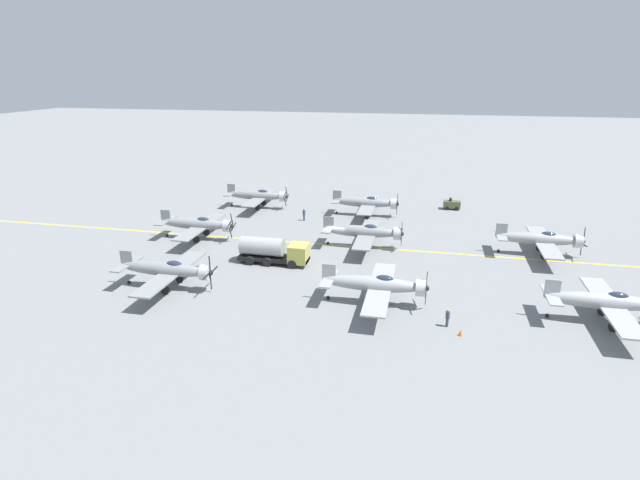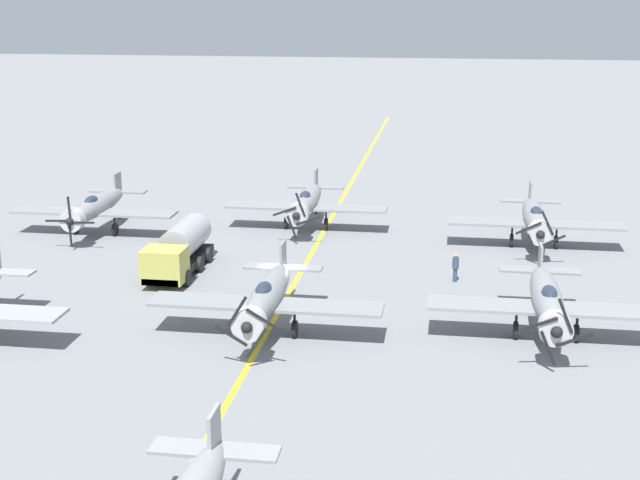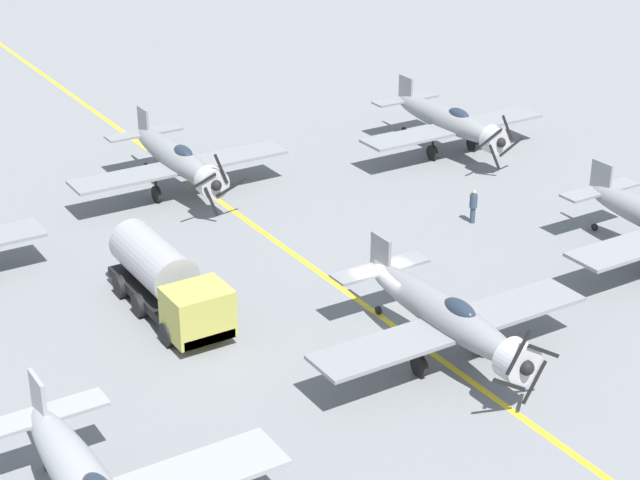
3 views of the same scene
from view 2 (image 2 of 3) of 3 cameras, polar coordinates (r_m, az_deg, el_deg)
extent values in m
plane|color=slate|center=(49.77, -2.59, -4.47)|extent=(400.00, 400.00, 0.00)
cube|color=yellow|center=(49.77, -2.59, -4.47)|extent=(0.30, 160.00, 0.01)
ellipsoid|color=gray|center=(63.60, 13.55, 1.49)|extent=(1.50, 9.50, 1.42)
cylinder|color=#B7B7BC|center=(59.31, 13.89, 0.46)|extent=(1.57, 0.90, 1.58)
ellipsoid|color=#232D3D|center=(62.37, 13.67, 1.74)|extent=(0.80, 1.70, 0.76)
cube|color=gray|center=(62.95, 13.59, 1.03)|extent=(12.00, 2.10, 0.16)
cube|color=gray|center=(67.53, 13.28, 2.45)|extent=(4.40, 1.10, 0.12)
cube|color=gray|center=(67.40, 13.32, 2.98)|extent=(0.14, 1.30, 1.60)
sphere|color=black|center=(58.83, 13.93, 0.33)|extent=(0.56, 0.56, 0.56)
cube|color=black|center=(58.67, 14.37, 1.05)|extent=(0.92, 0.06, 1.62)
cube|color=black|center=(59.01, 14.66, -0.07)|extent=(1.62, 0.06, 0.92)
cube|color=black|center=(58.99, 13.50, -0.38)|extent=(0.92, 0.06, 1.62)
cube|color=black|center=(58.65, 13.20, 0.74)|extent=(1.62, 0.06, 0.92)
cylinder|color=black|center=(63.26, 14.90, 0.42)|extent=(0.14, 0.14, 1.26)
cylinder|color=black|center=(63.42, 14.86, -0.13)|extent=(0.22, 0.90, 0.90)
cylinder|color=black|center=(62.98, 12.19, 0.53)|extent=(0.14, 0.14, 1.26)
cylinder|color=black|center=(63.15, 12.16, -0.03)|extent=(0.22, 0.90, 0.90)
cylinder|color=black|center=(68.06, 13.17, 0.80)|extent=(0.12, 0.36, 0.36)
cube|color=gray|center=(30.94, -6.75, -13.20)|extent=(4.40, 1.10, 0.12)
cube|color=gray|center=(30.63, -6.79, -12.13)|extent=(0.14, 1.30, 1.60)
ellipsoid|color=gray|center=(67.08, -14.03, 2.18)|extent=(1.50, 9.50, 1.42)
cylinder|color=#B7B7BC|center=(63.12, -15.54, 1.24)|extent=(1.58, 0.90, 1.58)
ellipsoid|color=#232D3D|center=(65.94, -14.43, 2.43)|extent=(0.80, 1.70, 0.76)
cube|color=gray|center=(66.48, -14.25, 1.74)|extent=(12.00, 2.10, 0.16)
cube|color=gray|center=(70.75, -12.79, 3.06)|extent=(4.40, 1.10, 0.12)
cube|color=gray|center=(70.61, -12.82, 3.58)|extent=(0.14, 1.30, 1.60)
sphere|color=black|center=(62.68, -15.72, 1.13)|extent=(0.56, 0.56, 0.56)
cube|color=black|center=(62.33, -14.99, 1.08)|extent=(1.75, 0.06, 0.20)
cube|color=black|center=(62.90, -15.69, 0.36)|extent=(0.20, 0.06, 1.75)
cube|color=black|center=(63.03, -16.45, 1.18)|extent=(1.75, 0.06, 0.20)
cube|color=black|center=(62.46, -15.76, 1.91)|extent=(0.20, 0.06, 1.75)
cylinder|color=black|center=(66.07, -13.02, 1.18)|extent=(0.14, 0.14, 1.26)
cylinder|color=black|center=(66.22, -12.98, 0.65)|extent=(0.22, 0.90, 0.90)
cylinder|color=black|center=(67.21, -15.40, 1.26)|extent=(0.14, 0.14, 1.26)
cylinder|color=black|center=(67.37, -15.36, 0.74)|extent=(0.22, 0.90, 0.90)
cylinder|color=black|center=(71.25, -12.68, 1.49)|extent=(0.12, 0.36, 0.36)
ellipsoid|color=gray|center=(46.96, 14.29, -3.55)|extent=(1.50, 9.50, 1.42)
cylinder|color=#B7B7BC|center=(42.79, 14.84, -5.48)|extent=(1.57, 0.90, 1.58)
ellipsoid|color=#232D3D|center=(45.70, 14.47, -3.35)|extent=(0.80, 1.70, 0.76)
cube|color=gray|center=(46.35, 14.35, -4.25)|extent=(12.00, 2.10, 0.16)
cube|color=gray|center=(50.78, 13.88, -1.89)|extent=(4.40, 1.10, 0.12)
cube|color=gray|center=(50.60, 13.93, -1.19)|extent=(0.14, 1.30, 1.60)
sphere|color=black|center=(42.33, 14.91, -5.72)|extent=(0.56, 0.56, 0.56)
cube|color=black|center=(42.09, 15.45, -4.71)|extent=(0.81, 0.06, 1.67)
cube|color=black|center=(42.55, 15.96, -6.18)|extent=(1.67, 0.06, 0.81)
cube|color=black|center=(42.58, 14.38, -6.72)|extent=(0.81, 0.06, 1.67)
cube|color=black|center=(42.12, 13.85, -5.26)|extent=(1.67, 0.06, 0.81)
cylinder|color=black|center=(46.75, 16.13, -5.03)|extent=(0.14, 0.14, 1.26)
cylinder|color=black|center=(46.97, 16.08, -5.75)|extent=(0.22, 0.90, 0.90)
cylinder|color=black|center=(46.42, 12.45, -4.92)|extent=(0.14, 0.14, 1.26)
cylinder|color=black|center=(46.64, 12.41, -5.65)|extent=(0.22, 0.90, 0.90)
cylinder|color=black|center=(51.46, 13.73, -4.02)|extent=(0.12, 0.36, 0.36)
ellipsoid|color=gray|center=(46.13, -3.32, -3.42)|extent=(1.50, 9.50, 1.42)
cylinder|color=#B7B7BC|center=(42.05, -4.56, -5.36)|extent=(1.58, 0.90, 1.58)
ellipsoid|color=#232D3D|center=(44.90, -3.63, -3.21)|extent=(0.80, 1.70, 0.76)
cube|color=gray|center=(45.54, -3.51, -4.13)|extent=(12.00, 2.10, 0.16)
cube|color=gray|center=(49.90, -2.37, -1.75)|extent=(4.40, 1.10, 0.12)
cube|color=gray|center=(49.71, -2.38, -1.03)|extent=(0.14, 1.30, 1.60)
sphere|color=black|center=(41.60, -4.71, -5.61)|extent=(0.56, 0.56, 0.56)
cube|color=black|center=(41.78, -4.08, -6.60)|extent=(1.02, 0.06, 1.57)
cube|color=black|center=(41.93, -5.70, -6.12)|extent=(1.57, 0.06, 1.02)
cube|color=black|center=(41.43, -5.34, -4.60)|extent=(1.02, 0.06, 1.57)
cube|color=black|center=(41.28, -3.71, -5.09)|extent=(1.57, 0.06, 1.02)
cylinder|color=black|center=(45.49, -1.64, -4.98)|extent=(0.14, 0.14, 1.26)
cylinder|color=black|center=(45.71, -1.63, -5.72)|extent=(0.22, 0.90, 0.90)
cylinder|color=black|center=(46.08, -5.33, -4.76)|extent=(0.14, 0.14, 1.26)
cylinder|color=black|center=(46.30, -5.31, -5.50)|extent=(0.22, 0.90, 0.90)
cylinder|color=black|center=(50.59, -2.33, -3.91)|extent=(0.12, 0.36, 0.36)
ellipsoid|color=gray|center=(66.63, -0.80, 2.56)|extent=(1.50, 9.50, 1.42)
cylinder|color=#B7B7BC|center=(62.36, -1.45, 1.65)|extent=(1.58, 0.90, 1.58)
ellipsoid|color=#232D3D|center=(65.40, -0.96, 2.81)|extent=(0.80, 1.70, 0.76)
cube|color=gray|center=(65.97, -0.90, 2.12)|extent=(12.00, 2.10, 0.16)
cube|color=gray|center=(70.53, -0.26, 3.41)|extent=(4.40, 1.10, 0.12)
cube|color=gray|center=(70.40, -0.26, 3.93)|extent=(0.14, 1.30, 1.60)
sphere|color=black|center=(61.88, -1.53, 1.54)|extent=(0.56, 0.56, 0.56)
cube|color=black|center=(61.82, -0.78, 1.23)|extent=(1.69, 0.06, 0.75)
cube|color=black|center=(62.14, -1.81, 0.81)|extent=(0.75, 0.06, 1.69)
cube|color=black|center=(61.95, -2.28, 1.84)|extent=(1.69, 0.06, 0.75)
cube|color=black|center=(61.64, -1.26, 2.27)|extent=(0.75, 0.06, 1.69)
cylinder|color=black|center=(65.90, 0.39, 1.55)|extent=(0.14, 0.14, 1.26)
cylinder|color=black|center=(66.05, 0.39, 1.01)|extent=(0.22, 0.90, 0.90)
cylinder|color=black|center=(66.38, -2.18, 1.64)|extent=(0.14, 0.14, 1.26)
cylinder|color=black|center=(66.53, -2.17, 1.11)|extent=(0.22, 0.90, 0.90)
cylinder|color=black|center=(71.04, -0.25, 1.83)|extent=(0.12, 0.36, 0.36)
cube|color=black|center=(56.64, -8.95, -1.48)|extent=(2.25, 8.00, 0.40)
cube|color=#B2AD4C|center=(53.72, -9.92, -1.57)|extent=(2.50, 2.08, 2.00)
cylinder|color=#9E9EA3|center=(57.49, -8.62, 0.14)|extent=(2.10, 4.96, 2.10)
cylinder|color=black|center=(54.08, -8.52, -2.42)|extent=(0.30, 1.00, 1.00)
cylinder|color=black|center=(54.80, -10.90, -2.29)|extent=(0.30, 1.00, 1.00)
cylinder|color=black|center=(56.71, -7.68, -1.54)|extent=(0.30, 1.00, 1.00)
cylinder|color=black|center=(57.40, -9.96, -1.43)|extent=(0.30, 1.00, 1.00)
cylinder|color=black|center=(58.62, -7.13, -0.95)|extent=(0.30, 1.00, 1.00)
cylinder|color=black|center=(59.29, -9.34, -0.85)|extent=(0.30, 1.00, 1.00)
cylinder|color=#334256|center=(54.91, 8.64, -2.23)|extent=(0.27, 0.27, 0.85)
cylinder|color=#334256|center=(54.68, 8.67, -1.45)|extent=(0.39, 0.39, 0.71)
sphere|color=tan|center=(54.54, 8.69, -0.98)|extent=(0.23, 0.23, 0.23)
camera|label=1|loc=(75.95, -55.54, 11.94)|focal=28.00mm
camera|label=3|loc=(35.51, -60.66, 15.59)|focal=60.00mm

